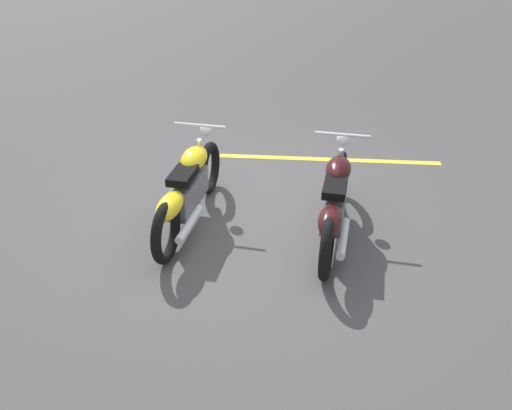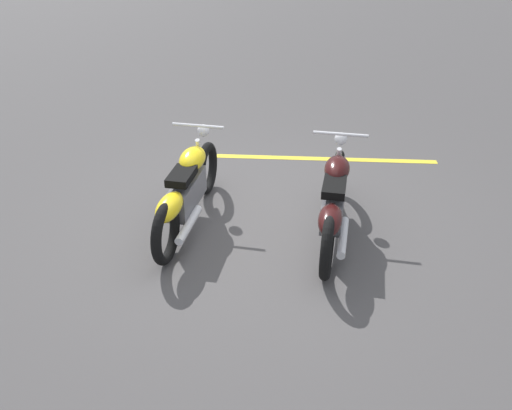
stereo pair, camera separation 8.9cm
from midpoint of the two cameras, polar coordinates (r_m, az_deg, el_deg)
ground_plane at (r=6.54m, az=0.06°, el=-1.70°), size 60.00×60.00×0.00m
motorcycle_bright_foreground at (r=6.30m, az=-7.57°, el=1.54°), size 2.23×0.62×1.04m
motorcycle_dark_foreground at (r=6.07m, az=7.63°, el=0.41°), size 2.23×0.62×1.04m
parking_stripe_near at (r=8.13m, az=6.88°, el=4.76°), size 0.13×3.20×0.01m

